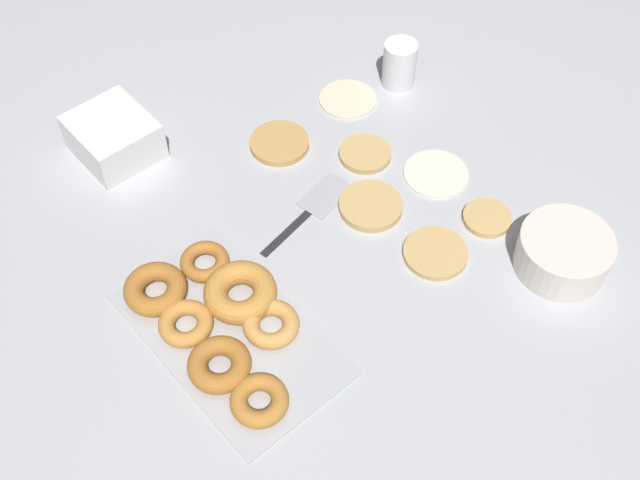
# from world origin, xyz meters

# --- Properties ---
(ground_plane) EXTENTS (3.00, 3.00, 0.00)m
(ground_plane) POSITION_xyz_m (0.00, 0.00, 0.00)
(ground_plane) COLOR #B2B5BA
(pancake_0) EXTENTS (0.10, 0.10, 0.01)m
(pancake_0) POSITION_xyz_m (-0.09, 0.13, 0.01)
(pancake_0) COLOR tan
(pancake_0) RESTS_ON ground_plane
(pancake_1) EXTENTS (0.11, 0.11, 0.01)m
(pancake_1) POSITION_xyz_m (0.15, 0.06, 0.01)
(pancake_1) COLOR tan
(pancake_1) RESTS_ON ground_plane
(pancake_2) EXTENTS (0.12, 0.12, 0.01)m
(pancake_2) POSITION_xyz_m (0.03, 0.20, 0.00)
(pancake_2) COLOR silver
(pancake_2) RESTS_ON ground_plane
(pancake_3) EXTENTS (0.11, 0.11, 0.01)m
(pancake_3) POSITION_xyz_m (-0.22, 0.03, 0.01)
(pancake_3) COLOR tan
(pancake_3) RESTS_ON ground_plane
(pancake_4) EXTENTS (0.11, 0.11, 0.01)m
(pancake_4) POSITION_xyz_m (0.01, 0.05, 0.01)
(pancake_4) COLOR tan
(pancake_4) RESTS_ON ground_plane
(pancake_5) EXTENTS (0.11, 0.11, 0.01)m
(pancake_5) POSITION_xyz_m (-0.23, 0.21, 0.00)
(pancake_5) COLOR beige
(pancake_5) RESTS_ON ground_plane
(pancake_6) EXTENTS (0.08, 0.08, 0.01)m
(pancake_6) POSITION_xyz_m (0.16, 0.18, 0.01)
(pancake_6) COLOR tan
(pancake_6) RESTS_ON ground_plane
(donut_tray) EXTENTS (0.37, 0.22, 0.05)m
(donut_tray) POSITION_xyz_m (0.03, -0.29, 0.02)
(donut_tray) COLOR #ADAFB5
(donut_tray) RESTS_ON ground_plane
(batter_bowl) EXTENTS (0.15, 0.15, 0.07)m
(batter_bowl) POSITION_xyz_m (0.30, 0.20, 0.03)
(batter_bowl) COLOR silver
(batter_bowl) RESTS_ON ground_plane
(container_stack) EXTENTS (0.15, 0.13, 0.08)m
(container_stack) POSITION_xyz_m (-0.40, -0.21, 0.04)
(container_stack) COLOR white
(container_stack) RESTS_ON ground_plane
(paper_cup) EXTENTS (0.07, 0.07, 0.09)m
(paper_cup) POSITION_xyz_m (-0.20, 0.32, 0.05)
(paper_cup) COLOR white
(paper_cup) RESTS_ON ground_plane
(spatula) EXTENTS (0.08, 0.22, 0.01)m
(spatula) POSITION_xyz_m (-0.06, -0.01, 0.00)
(spatula) COLOR black
(spatula) RESTS_ON ground_plane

